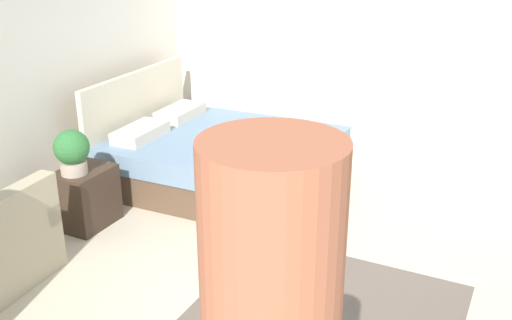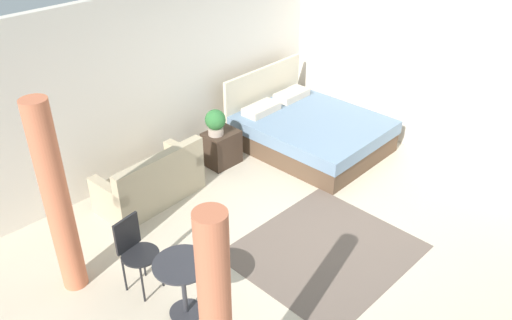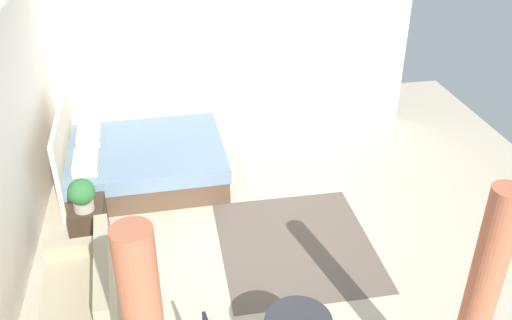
# 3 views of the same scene
# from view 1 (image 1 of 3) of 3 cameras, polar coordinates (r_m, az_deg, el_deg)

# --- Properties ---
(ground_plane) EXTENTS (8.77, 8.68, 0.02)m
(ground_plane) POSITION_cam_1_polar(r_m,az_deg,el_deg) (4.52, 3.01, -13.44)
(ground_plane) COLOR beige
(wall_right) EXTENTS (0.12, 5.68, 2.66)m
(wall_right) POSITION_cam_1_polar(r_m,az_deg,el_deg) (6.57, 13.56, 10.08)
(wall_right) COLOR silver
(wall_right) RESTS_ON ground
(bed) EXTENTS (1.86, 2.24, 1.11)m
(bed) POSITION_cam_1_polar(r_m,az_deg,el_deg) (6.28, -3.56, 0.22)
(bed) COLOR brown
(bed) RESTS_ON ground
(nightstand) EXTENTS (0.52, 0.40, 0.54)m
(nightstand) POSITION_cam_1_polar(r_m,az_deg,el_deg) (5.64, -15.97, -3.44)
(nightstand) COLOR #38281E
(nightstand) RESTS_ON ground
(potted_plant) EXTENTS (0.31, 0.31, 0.40)m
(potted_plant) POSITION_cam_1_polar(r_m,az_deg,el_deg) (5.39, -17.23, 0.86)
(potted_plant) COLOR tan
(potted_plant) RESTS_ON nightstand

